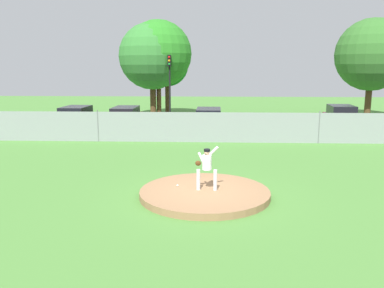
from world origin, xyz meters
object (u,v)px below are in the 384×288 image
object	(u,v)px
baseball	(178,185)
parked_car_charcoal	(76,118)
parked_car_burgundy	(341,119)
parked_car_red	(126,119)
pitcher_youth	(207,165)
traffic_light_near	(170,77)
parked_car_navy	(209,120)

from	to	relation	value
baseball	parked_car_charcoal	bearing A→B (deg)	120.64
parked_car_burgundy	parked_car_red	world-z (taller)	parked_car_burgundy
pitcher_youth	traffic_light_near	distance (m)	19.46
pitcher_youth	baseball	xyz separation A→B (m)	(-1.03, 0.36, -0.85)
pitcher_youth	parked_car_navy	xyz separation A→B (m)	(0.01, 14.07, -0.35)
parked_car_charcoal	traffic_light_near	bearing A→B (deg)	35.95
pitcher_youth	parked_car_burgundy	size ratio (longest dim) A/B	0.38
pitcher_youth	baseball	distance (m)	1.39
baseball	traffic_light_near	distance (m)	19.10
parked_car_charcoal	parked_car_red	distance (m)	3.59
baseball	parked_car_burgundy	distance (m)	17.65
baseball	traffic_light_near	size ratio (longest dim) A/B	0.01
baseball	parked_car_charcoal	distance (m)	16.45
parked_car_burgundy	traffic_light_near	world-z (taller)	traffic_light_near
pitcher_youth	parked_car_charcoal	xyz separation A→B (m)	(-9.41, 14.52, -0.34)
pitcher_youth	baseball	size ratio (longest dim) A/B	20.99
parked_car_navy	parked_car_red	distance (m)	5.84
parked_car_burgundy	traffic_light_near	xyz separation A→B (m)	(-12.37, 4.31, 2.76)
parked_car_charcoal	traffic_light_near	size ratio (longest dim) A/B	0.85
baseball	parked_car_red	distance (m)	14.78
pitcher_youth	baseball	bearing A→B (deg)	160.45
parked_car_burgundy	parked_car_navy	bearing A→B (deg)	-175.82
pitcher_youth	traffic_light_near	world-z (taller)	traffic_light_near
baseball	parked_car_navy	distance (m)	13.75
parked_car_red	pitcher_youth	bearing A→B (deg)	-67.90
parked_car_charcoal	parked_car_burgundy	bearing A→B (deg)	0.68
parked_car_burgundy	traffic_light_near	distance (m)	13.38
baseball	parked_car_navy	xyz separation A→B (m)	(1.04, 13.70, 0.50)
parked_car_navy	parked_car_charcoal	xyz separation A→B (m)	(-9.42, 0.45, 0.01)
pitcher_youth	traffic_light_near	xyz separation A→B (m)	(-3.16, 19.05, 2.47)
baseball	parked_car_charcoal	size ratio (longest dim) A/B	0.02
parked_car_burgundy	traffic_light_near	bearing A→B (deg)	160.79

